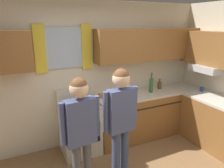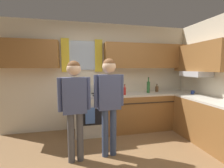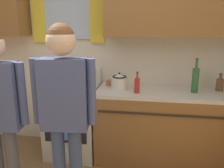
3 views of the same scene
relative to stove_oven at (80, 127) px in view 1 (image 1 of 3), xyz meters
name	(u,v)px [view 1 (image 1 of 3)]	position (x,y,z in m)	size (l,w,h in m)	color
back_wall_unit	(92,65)	(0.36, 0.28, 1.02)	(4.60, 0.42, 2.60)	beige
kitchen_counter_run	(177,118)	(1.81, -0.43, -0.02)	(2.28, 2.15, 0.90)	brown
stove_oven	(80,127)	(0.00, 0.00, 0.00)	(0.63, 0.67, 1.10)	beige
bottle_wine_green	(151,85)	(1.47, -0.02, 0.58)	(0.08, 0.08, 0.39)	#2D6633
bottle_squat_brown	(159,85)	(1.77, 0.11, 0.51)	(0.08, 0.08, 0.21)	brown
bottle_sauce_red	(125,94)	(0.81, -0.15, 0.53)	(0.06, 0.06, 0.25)	red
cup_terracotta	(100,95)	(0.45, 0.13, 0.47)	(0.11, 0.07, 0.08)	#B76642
mug_cobalt_blue	(202,89)	(2.42, -0.41, 0.48)	(0.11, 0.07, 0.08)	#2D479E
stovetop_kettle	(111,94)	(0.60, -0.02, 0.53)	(0.27, 0.20, 0.21)	silver
adult_left	(81,127)	(-0.29, -1.05, 0.56)	(0.50, 0.22, 1.63)	#4C4C51
adult_in_plaid	(121,115)	(0.27, -1.01, 0.59)	(0.52, 0.23, 1.67)	#38476B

